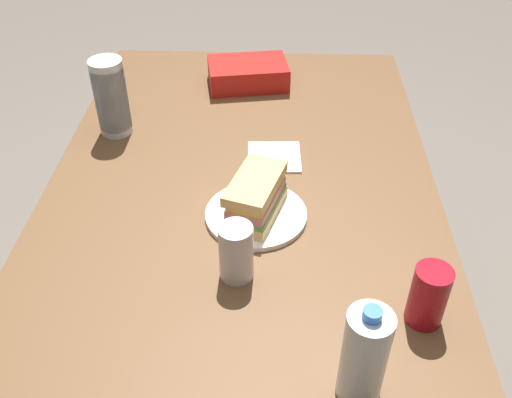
{
  "coord_description": "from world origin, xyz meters",
  "views": [
    {
      "loc": [
        -0.96,
        -0.08,
        1.59
      ],
      "look_at": [
        -0.02,
        -0.04,
        0.82
      ],
      "focal_mm": 40.03,
      "sensor_mm": 36.0,
      "label": 1
    }
  ],
  "objects": [
    {
      "name": "paper_plate",
      "position": [
        -0.02,
        -0.04,
        0.78
      ],
      "size": [
        0.22,
        0.22,
        0.01
      ],
      "primitive_type": "cylinder",
      "color": "white",
      "rests_on": "dining_table"
    },
    {
      "name": "dining_table",
      "position": [
        0.0,
        0.0,
        0.68
      ],
      "size": [
        1.61,
        0.91,
        0.77
      ],
      "color": "brown",
      "rests_on": "ground_plane"
    },
    {
      "name": "soda_can_silver",
      "position": [
        -0.19,
        -0.01,
        0.83
      ],
      "size": [
        0.07,
        0.07,
        0.12
      ],
      "primitive_type": "cylinder",
      "color": "silver",
      "rests_on": "dining_table"
    },
    {
      "name": "plastic_cup_stack",
      "position": [
        0.31,
        0.34,
        0.87
      ],
      "size": [
        0.08,
        0.08,
        0.2
      ],
      "color": "silver",
      "rests_on": "dining_table"
    },
    {
      "name": "chip_bag",
      "position": [
        0.59,
        0.01,
        0.81
      ],
      "size": [
        0.19,
        0.25,
        0.07
      ],
      "primitive_type": "cube",
      "rotation": [
        0.0,
        0.0,
        4.89
      ],
      "color": "red",
      "rests_on": "dining_table"
    },
    {
      "name": "water_bottle_tall",
      "position": [
        -0.44,
        -0.22,
        0.87
      ],
      "size": [
        0.07,
        0.07,
        0.2
      ],
      "color": "silver",
      "rests_on": "dining_table"
    },
    {
      "name": "paper_napkin",
      "position": [
        0.2,
        -0.07,
        0.78
      ],
      "size": [
        0.14,
        0.14,
        0.01
      ],
      "primitive_type": "cube",
      "rotation": [
        0.0,
        0.0,
        3.19
      ],
      "color": "white",
      "rests_on": "dining_table"
    },
    {
      "name": "sandwich",
      "position": [
        -0.02,
        -0.04,
        0.83
      ],
      "size": [
        0.2,
        0.14,
        0.08
      ],
      "color": "#DBB26B",
      "rests_on": "paper_plate"
    },
    {
      "name": "soda_can_red",
      "position": [
        -0.29,
        -0.35,
        0.83
      ],
      "size": [
        0.07,
        0.07,
        0.12
      ],
      "primitive_type": "cylinder",
      "color": "maroon",
      "rests_on": "dining_table"
    }
  ]
}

